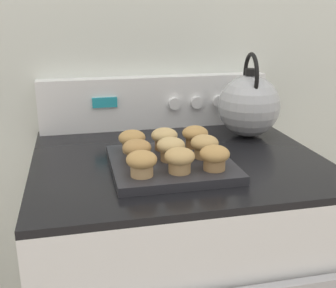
% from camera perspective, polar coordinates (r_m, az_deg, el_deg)
% --- Properties ---
extents(wall_back, '(8.00, 0.05, 2.40)m').
position_cam_1_polar(wall_back, '(1.44, -2.21, 14.90)').
color(wall_back, silver).
rests_on(wall_back, ground_plane).
extents(control_panel, '(0.76, 0.07, 0.17)m').
position_cam_1_polar(control_panel, '(1.42, -1.61, 5.70)').
color(control_panel, white).
rests_on(control_panel, stove_range).
extents(muffin_pan, '(0.30, 0.30, 0.02)m').
position_cam_1_polar(muffin_pan, '(1.07, 0.38, -2.70)').
color(muffin_pan, '#28282D').
rests_on(muffin_pan, stove_range).
extents(muffin_r0_c0, '(0.07, 0.07, 0.06)m').
position_cam_1_polar(muffin_r0_c0, '(0.96, -3.59, -2.51)').
color(muffin_r0_c0, tan).
rests_on(muffin_r0_c0, muffin_pan).
extents(muffin_r0_c1, '(0.07, 0.07, 0.06)m').
position_cam_1_polar(muffin_r0_c1, '(0.98, 1.59, -2.06)').
color(muffin_r0_c1, tan).
rests_on(muffin_r0_c1, muffin_pan).
extents(muffin_r0_c2, '(0.07, 0.07, 0.06)m').
position_cam_1_polar(muffin_r0_c2, '(1.00, 6.33, -1.71)').
color(muffin_r0_c2, '#A37A4C').
rests_on(muffin_r0_c2, muffin_pan).
extents(muffin_r1_c0, '(0.07, 0.07, 0.06)m').
position_cam_1_polar(muffin_r1_c0, '(1.04, -4.23, -0.86)').
color(muffin_r1_c0, '#A37A4C').
rests_on(muffin_r1_c0, muffin_pan).
extents(muffin_r1_c1, '(0.07, 0.07, 0.06)m').
position_cam_1_polar(muffin_r1_c1, '(1.05, 0.39, -0.55)').
color(muffin_r1_c1, tan).
rests_on(muffin_r1_c1, muffin_pan).
extents(muffin_r1_c2, '(0.07, 0.07, 0.06)m').
position_cam_1_polar(muffin_r1_c2, '(1.08, 4.97, -0.19)').
color(muffin_r1_c2, tan).
rests_on(muffin_r1_c2, muffin_pan).
extents(muffin_r2_c0, '(0.07, 0.07, 0.06)m').
position_cam_1_polar(muffin_r2_c0, '(1.12, -4.90, 0.52)').
color(muffin_r2_c0, tan).
rests_on(muffin_r2_c0, muffin_pan).
extents(muffin_r2_c1, '(0.07, 0.07, 0.06)m').
position_cam_1_polar(muffin_r2_c1, '(1.14, -0.49, 0.84)').
color(muffin_r2_c1, olive).
rests_on(muffin_r2_c1, muffin_pan).
extents(muffin_r2_c2, '(0.07, 0.07, 0.06)m').
position_cam_1_polar(muffin_r2_c2, '(1.16, 3.69, 1.14)').
color(muffin_r2_c2, olive).
rests_on(muffin_r2_c2, muffin_pan).
extents(tea_kettle, '(0.19, 0.23, 0.26)m').
position_cam_1_polar(tea_kettle, '(1.34, 10.90, 5.26)').
color(tea_kettle, '#ADAFB5').
rests_on(tea_kettle, stove_range).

